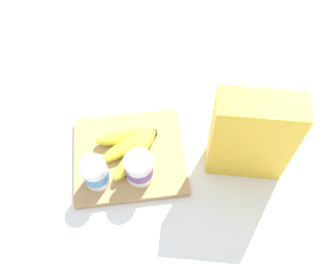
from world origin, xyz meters
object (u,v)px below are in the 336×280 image
at_px(cereal_box, 251,137).
at_px(yogurt_cup_front, 139,169).
at_px(yogurt_cup_back, 96,173).
at_px(cutting_board, 130,156).
at_px(banana_bunch, 130,146).

bearing_deg(cereal_box, yogurt_cup_front, -164.33).
distance_m(cereal_box, yogurt_cup_back, 0.38).
bearing_deg(yogurt_cup_front, cereal_box, -176.78).
relative_size(cutting_board, yogurt_cup_back, 3.37).
bearing_deg(yogurt_cup_back, yogurt_cup_front, 179.90).
xyz_separation_m(cutting_board, yogurt_cup_front, (-0.02, 0.07, 0.05)).
relative_size(cereal_box, banana_bunch, 1.55).
bearing_deg(cutting_board, banana_bunch, -110.77).
relative_size(yogurt_cup_back, banana_bunch, 0.49).
bearing_deg(yogurt_cup_back, cereal_box, -177.72).
distance_m(yogurt_cup_back, banana_bunch, 0.12).
xyz_separation_m(yogurt_cup_front, yogurt_cup_back, (0.10, -0.00, -0.00)).
height_order(yogurt_cup_front, banana_bunch, yogurt_cup_front).
xyz_separation_m(cutting_board, yogurt_cup_back, (0.08, 0.07, 0.05)).
bearing_deg(yogurt_cup_back, cutting_board, -140.64).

